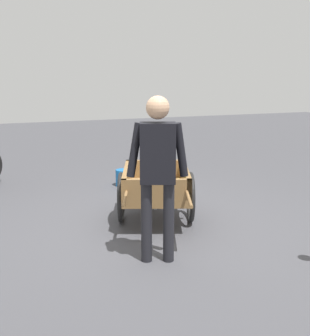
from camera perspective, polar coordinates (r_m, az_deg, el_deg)
name	(u,v)px	position (r m, az deg, el deg)	size (l,w,h in m)	color
ground_plane	(154,232)	(5.07, -0.08, -8.66)	(24.00, 24.00, 0.00)	#47474C
fruit_cart	(156,189)	(5.27, 0.18, -2.81)	(1.81, 1.26, 0.73)	olive
vendor_person	(158,165)	(4.03, 0.36, 0.42)	(0.30, 0.58, 1.65)	black
plastic_bucket	(123,178)	(7.04, -4.41, -1.32)	(0.24, 0.24, 0.27)	#1966B2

